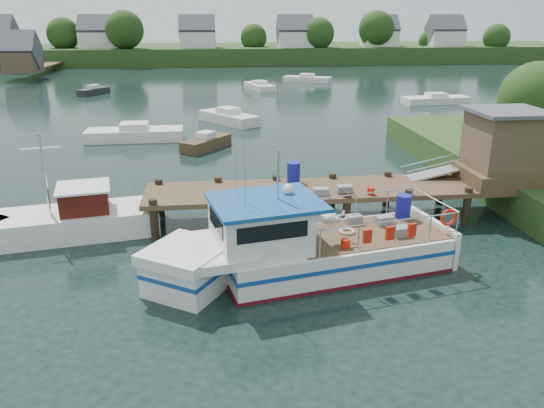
{
  "coord_description": "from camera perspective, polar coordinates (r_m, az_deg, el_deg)",
  "views": [
    {
      "loc": [
        -3.2,
        -20.51,
        8.1
      ],
      "look_at": [
        -1.0,
        -1.5,
        1.3
      ],
      "focal_mm": 35.0,
      "sensor_mm": 36.0,
      "label": 1
    }
  ],
  "objects": [
    {
      "name": "dock",
      "position": [
        23.44,
        18.17,
        4.1
      ],
      "size": [
        16.6,
        3.0,
        4.78
      ],
      "color": "#4D3824",
      "rests_on": "ground"
    },
    {
      "name": "work_boat",
      "position": [
        22.03,
        -21.53,
        -1.64
      ],
      "size": [
        7.81,
        3.49,
        4.08
      ],
      "rotation": [
        0.0,
        0.0,
        0.18
      ],
      "color": "silver",
      "rests_on": "ground"
    },
    {
      "name": "moored_far",
      "position": [
        71.15,
        3.8,
        13.29
      ],
      "size": [
        6.41,
        4.61,
        1.04
      ],
      "rotation": [
        0.0,
        0.0,
        -0.2
      ],
      "color": "silver",
      "rests_on": "ground"
    },
    {
      "name": "moored_rowboat",
      "position": [
        34.63,
        -7.09,
        6.59
      ],
      "size": [
        3.36,
        3.84,
        1.11
      ],
      "rotation": [
        0.0,
        0.0,
        0.4
      ],
      "color": "#4D3824",
      "rests_on": "ground"
    },
    {
      "name": "moored_d",
      "position": [
        63.69,
        -1.34,
        12.58
      ],
      "size": [
        3.42,
        6.11,
        0.99
      ],
      "rotation": [
        0.0,
        0.0,
        -0.26
      ],
      "color": "silver",
      "rests_on": "ground"
    },
    {
      "name": "ground_plane",
      "position": [
        22.28,
        2.11,
        -1.77
      ],
      "size": [
        160.0,
        160.0,
        0.0
      ],
      "primitive_type": "plane",
      "color": "black"
    },
    {
      "name": "moored_b",
      "position": [
        43.04,
        -4.72,
        9.28
      ],
      "size": [
        4.87,
        5.73,
        1.25
      ],
      "rotation": [
        0.0,
        0.0,
        -0.34
      ],
      "color": "silver",
      "rests_on": "ground"
    },
    {
      "name": "moored_c",
      "position": [
        55.33,
        17.21,
        10.69
      ],
      "size": [
        6.64,
        2.73,
        1.02
      ],
      "rotation": [
        0.0,
        0.0,
        -0.09
      ],
      "color": "silver",
      "rests_on": "ground"
    },
    {
      "name": "lobster_boat",
      "position": [
        17.42,
        2.84,
        -4.78
      ],
      "size": [
        10.66,
        4.84,
        5.1
      ],
      "rotation": [
        0.0,
        0.0,
        0.2
      ],
      "color": "silver",
      "rests_on": "ground"
    },
    {
      "name": "moored_e",
      "position": [
        62.36,
        -18.64,
        11.46
      ],
      "size": [
        3.16,
        3.88,
        1.05
      ],
      "rotation": [
        0.0,
        0.0,
        -0.41
      ],
      "color": "black",
      "rests_on": "ground"
    },
    {
      "name": "far_shore",
      "position": [
        103.1,
        -5.0,
        16.15
      ],
      "size": [
        140.0,
        42.55,
        9.22
      ],
      "color": "#2A451C",
      "rests_on": "ground"
    },
    {
      "name": "moored_a",
      "position": [
        38.04,
        -14.54,
        7.33
      ],
      "size": [
        6.6,
        2.34,
        1.21
      ],
      "rotation": [
        0.0,
        0.0,
        -0.33
      ],
      "color": "silver",
      "rests_on": "ground"
    }
  ]
}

